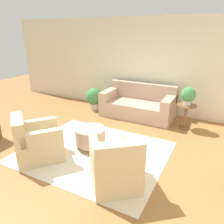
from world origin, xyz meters
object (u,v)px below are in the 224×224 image
Objects in this scene: side_table at (186,113)px; potted_plant_on_side_table at (188,95)px; armchair_right at (115,167)px; potted_plant_floor at (94,98)px; ottoman_table at (90,136)px; armchair_left at (36,142)px; couch at (138,105)px.

potted_plant_on_side_table is at bearing 0.00° from side_table.
armchair_right is 3.78m from potted_plant_floor.
ottoman_table is 0.92× the size of potted_plant_floor.
armchair_left is 1.75× the size of side_table.
potted_plant_floor reaches higher than side_table.
armchair_left is at bearing -129.34° from potted_plant_on_side_table.
armchair_left reaches higher than ottoman_table.
ottoman_table is at bearing -60.11° from potted_plant_floor.
couch reaches higher than armchair_left.
armchair_right is at bearing -101.86° from side_table.
potted_plant_on_side_table is 0.65× the size of potted_plant_floor.
side_table reaches higher than ottoman_table.
ottoman_table is at bearing 140.77° from armchair_right.
potted_plant_on_side_table reaches higher than armchair_right.
armchair_right is at bearing -39.23° from ottoman_table.
ottoman_table is at bearing 48.51° from armchair_left.
couch is at bearing 84.91° from ottoman_table.
couch is 3.20m from armchair_right.
armchair_left reaches higher than side_table.
couch is 3.24m from armchair_left.
side_table is at bearing 78.14° from armchair_right.
potted_plant_on_side_table is at bearing 51.58° from ottoman_table.
armchair_left is at bearing -79.96° from potted_plant_floor.
armchair_right is 1.75× the size of side_table.
couch is at bearing 104.55° from armchair_right.
armchair_right reaches higher than ottoman_table.
armchair_left is 1.74m from armchair_right.
potted_plant_floor is (-2.87, 0.17, -0.51)m from potted_plant_on_side_table.
couch is at bearing 73.29° from armchair_left.
ottoman_table is at bearing -128.42° from side_table.
potted_plant_floor is (-1.26, 2.20, 0.09)m from ottoman_table.
potted_plant_on_side_table is at bearing 50.66° from armchair_left.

